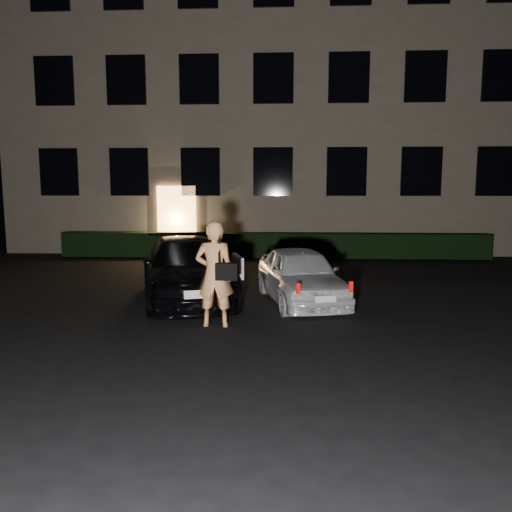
{
  "coord_description": "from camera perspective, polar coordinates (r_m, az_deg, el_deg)",
  "views": [
    {
      "loc": [
        0.37,
        -7.05,
        2.42
      ],
      "look_at": [
        -0.12,
        2.0,
        1.19
      ],
      "focal_mm": 35.0,
      "sensor_mm": 36.0,
      "label": 1
    }
  ],
  "objects": [
    {
      "name": "ground",
      "position": [
        7.47,
        0.08,
        -11.17
      ],
      "size": [
        80.0,
        80.0,
        0.0
      ],
      "primitive_type": "plane",
      "color": "black",
      "rests_on": "ground"
    },
    {
      "name": "building",
      "position": [
        22.33,
        2.21,
        16.98
      ],
      "size": [
        20.0,
        8.11,
        12.0
      ],
      "color": "#756553",
      "rests_on": "ground"
    },
    {
      "name": "hedge",
      "position": [
        17.67,
        1.88,
        1.27
      ],
      "size": [
        15.0,
        0.7,
        0.85
      ],
      "primitive_type": "cube",
      "color": "black",
      "rests_on": "ground"
    },
    {
      "name": "sedan",
      "position": [
        11.11,
        -7.96,
        -1.43
      ],
      "size": [
        3.02,
        4.88,
        1.32
      ],
      "rotation": [
        0.0,
        0.0,
        0.28
      ],
      "color": "black",
      "rests_on": "ground"
    },
    {
      "name": "hatch",
      "position": [
        10.63,
        5.09,
        -2.17
      ],
      "size": [
        2.17,
        3.71,
        1.19
      ],
      "rotation": [
        0.0,
        0.0,
        0.23
      ],
      "color": "white",
      "rests_on": "ground"
    },
    {
      "name": "man",
      "position": [
        8.75,
        -4.73,
        -2.05
      ],
      "size": [
        0.76,
        0.45,
        1.86
      ],
      "rotation": [
        0.0,
        0.0,
        3.13
      ],
      "color": "#FFA761",
      "rests_on": "ground"
    }
  ]
}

